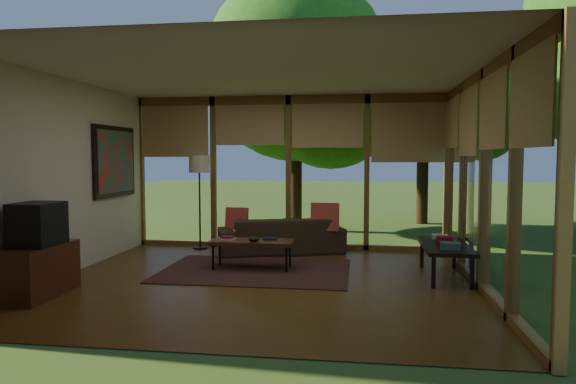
# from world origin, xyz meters

# --- Properties ---
(floor) EXTENTS (5.50, 5.50, 0.00)m
(floor) POSITION_xyz_m (0.00, 0.00, 0.00)
(floor) COLOR brown
(floor) RESTS_ON ground
(ceiling) EXTENTS (5.50, 5.50, 0.00)m
(ceiling) POSITION_xyz_m (0.00, 0.00, 2.70)
(ceiling) COLOR silver
(ceiling) RESTS_ON ground
(wall_left) EXTENTS (0.04, 5.00, 2.70)m
(wall_left) POSITION_xyz_m (-2.75, 0.00, 1.35)
(wall_left) COLOR beige
(wall_left) RESTS_ON ground
(wall_front) EXTENTS (5.50, 0.04, 2.70)m
(wall_front) POSITION_xyz_m (0.00, -2.50, 1.35)
(wall_front) COLOR beige
(wall_front) RESTS_ON ground
(window_wall_back) EXTENTS (5.50, 0.12, 2.70)m
(window_wall_back) POSITION_xyz_m (0.00, 2.50, 1.35)
(window_wall_back) COLOR brown
(window_wall_back) RESTS_ON ground
(window_wall_right) EXTENTS (0.12, 5.00, 2.70)m
(window_wall_right) POSITION_xyz_m (2.75, 0.00, 1.35)
(window_wall_right) COLOR brown
(window_wall_right) RESTS_ON ground
(tree_nw) EXTENTS (4.07, 4.07, 5.59)m
(tree_nw) POSITION_xyz_m (-0.16, 4.81, 3.55)
(tree_nw) COLOR #321E12
(tree_nw) RESTS_ON ground
(tree_ne) EXTENTS (2.95, 2.95, 4.73)m
(tree_ne) POSITION_xyz_m (2.77, 6.39, 3.24)
(tree_ne) COLOR #321E12
(tree_ne) RESTS_ON ground
(tree_far) EXTENTS (2.70, 2.70, 4.50)m
(tree_far) POSITION_xyz_m (5.62, 5.16, 3.13)
(tree_far) COLOR #321E12
(tree_far) RESTS_ON ground
(rug) EXTENTS (2.65, 1.88, 0.01)m
(rug) POSITION_xyz_m (-0.21, 0.58, 0.01)
(rug) COLOR brown
(rug) RESTS_ON floor
(sofa) EXTENTS (2.24, 1.43, 0.61)m
(sofa) POSITION_xyz_m (-0.06, 2.00, 0.31)
(sofa) COLOR #372A1B
(sofa) RESTS_ON floor
(pillow_left) EXTENTS (0.37, 0.20, 0.39)m
(pillow_left) POSITION_xyz_m (-0.81, 1.95, 0.57)
(pillow_left) COLOR maroon
(pillow_left) RESTS_ON sofa
(pillow_right) EXTENTS (0.47, 0.25, 0.49)m
(pillow_right) POSITION_xyz_m (0.69, 1.95, 0.61)
(pillow_right) COLOR maroon
(pillow_right) RESTS_ON sofa
(ct_book_lower) EXTENTS (0.23, 0.19, 0.03)m
(ct_book_lower) POSITION_xyz_m (-0.63, 0.63, 0.44)
(ct_book_lower) COLOR beige
(ct_book_lower) RESTS_ON coffee_table
(ct_book_upper) EXTENTS (0.20, 0.16, 0.03)m
(ct_book_upper) POSITION_xyz_m (-0.63, 0.63, 0.47)
(ct_book_upper) COLOR maroon
(ct_book_upper) RESTS_ON coffee_table
(ct_book_side) EXTENTS (0.23, 0.20, 0.03)m
(ct_book_side) POSITION_xyz_m (-0.03, 0.76, 0.44)
(ct_book_side) COLOR black
(ct_book_side) RESTS_ON coffee_table
(ct_bowl) EXTENTS (0.16, 0.16, 0.07)m
(ct_bowl) POSITION_xyz_m (-0.23, 0.58, 0.46)
(ct_bowl) COLOR black
(ct_bowl) RESTS_ON coffee_table
(media_cabinet) EXTENTS (0.50, 1.00, 0.60)m
(media_cabinet) POSITION_xyz_m (-2.47, -1.07, 0.30)
(media_cabinet) COLOR #502615
(media_cabinet) RESTS_ON floor
(television) EXTENTS (0.45, 0.55, 0.50)m
(television) POSITION_xyz_m (-2.45, -1.07, 0.85)
(television) COLOR black
(television) RESTS_ON media_cabinet
(console_book_a) EXTENTS (0.26, 0.20, 0.09)m
(console_book_a) POSITION_xyz_m (2.40, 0.15, 0.50)
(console_book_a) COLOR #376151
(console_book_a) RESTS_ON side_console
(console_book_b) EXTENTS (0.24, 0.19, 0.10)m
(console_book_b) POSITION_xyz_m (2.40, 0.60, 0.50)
(console_book_b) COLOR maroon
(console_book_b) RESTS_ON side_console
(console_book_c) EXTENTS (0.24, 0.19, 0.06)m
(console_book_c) POSITION_xyz_m (2.40, 1.00, 0.49)
(console_book_c) COLOR beige
(console_book_c) RESTS_ON side_console
(floor_lamp) EXTENTS (0.36, 0.36, 1.65)m
(floor_lamp) POSITION_xyz_m (-1.54, 2.19, 1.41)
(floor_lamp) COLOR black
(floor_lamp) RESTS_ON floor
(coffee_table) EXTENTS (1.20, 0.50, 0.43)m
(coffee_table) POSITION_xyz_m (-0.28, 0.68, 0.39)
(coffee_table) COLOR #502615
(coffee_table) RESTS_ON floor
(side_console) EXTENTS (0.60, 1.40, 0.46)m
(side_console) POSITION_xyz_m (2.40, 0.55, 0.41)
(side_console) COLOR black
(side_console) RESTS_ON floor
(wall_painting) EXTENTS (0.06, 1.35, 1.15)m
(wall_painting) POSITION_xyz_m (-2.71, 1.40, 1.55)
(wall_painting) COLOR black
(wall_painting) RESTS_ON wall_left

